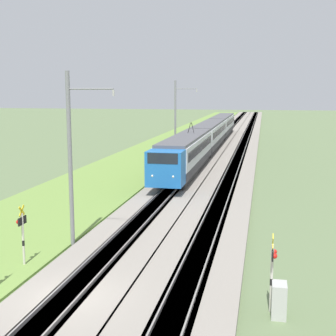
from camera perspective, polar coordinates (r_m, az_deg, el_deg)
name	(u,v)px	position (r m, az deg, el deg)	size (l,w,h in m)	color
ground_plane	(67,304)	(19.09, -12.22, -15.93)	(400.00, 400.00, 0.00)	#60754C
ballast_main	(211,148)	(66.61, 5.27, 2.41)	(240.00, 4.40, 0.30)	gray
ballast_adjacent	(242,149)	(66.28, 8.98, 2.30)	(240.00, 4.40, 0.30)	gray
track_main	(211,148)	(66.60, 5.27, 2.42)	(240.00, 1.57, 0.45)	#4C4238
track_adjacent	(242,149)	(66.28, 8.98, 2.31)	(240.00, 1.57, 0.45)	#4C4238
grass_verge	(162,148)	(67.76, -0.74, 2.49)	(240.00, 9.08, 0.12)	olive
passenger_train	(210,134)	(64.46, 5.11, 4.14)	(60.75, 2.89, 5.01)	blue
crossing_signal_far	(272,266)	(17.83, 12.62, -11.55)	(0.70, 0.23, 2.96)	beige
crossing_signal_aux	(22,230)	(22.71, -17.33, -7.24)	(0.70, 0.23, 2.93)	beige
catenary_mast_near	(71,158)	(24.57, -11.74, 1.21)	(0.22, 2.56, 9.11)	slate
catenary_mast_mid	(176,121)	(52.67, 0.95, 5.72)	(0.22, 2.56, 9.31)	slate
equipment_cabinet	(279,300)	(17.95, 13.38, -15.42)	(0.75, 0.53, 1.28)	#B7B7B2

